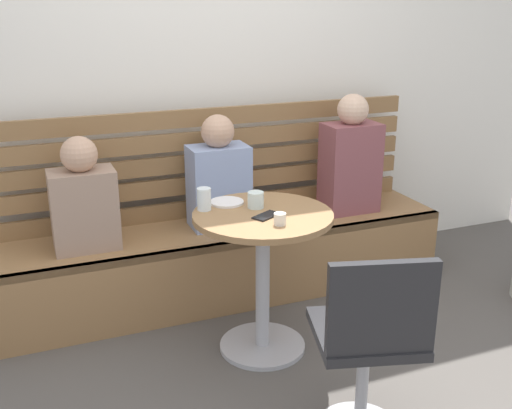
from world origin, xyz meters
TOP-DOWN VIEW (x-y plane):
  - back_wall at (0.00, 1.64)m, footprint 5.20×0.10m
  - booth_bench at (0.00, 1.20)m, footprint 2.70×0.52m
  - booth_backrest at (0.00, 1.44)m, footprint 2.65×0.04m
  - cafe_table at (-0.01, 0.56)m, footprint 0.68×0.68m
  - white_chair at (0.10, -0.25)m, footprint 0.49×0.49m
  - person_adult at (0.84, 1.19)m, footprint 0.34×0.22m
  - person_child_left at (-0.01, 1.23)m, footprint 0.34×0.22m
  - person_child_middle at (-0.78, 1.18)m, footprint 0.34×0.22m
  - cup_glass_short at (-0.01, 0.64)m, footprint 0.08×0.08m
  - cup_water_clear at (-0.26, 0.71)m, footprint 0.07×0.07m
  - cup_espresso_small at (-0.00, 0.38)m, footprint 0.06×0.06m
  - plate_small at (-0.12, 0.76)m, footprint 0.17×0.17m
  - phone_on_table at (-0.01, 0.50)m, footprint 0.16×0.13m

SIDE VIEW (x-z plane):
  - booth_bench at x=0.00m, z-range 0.00..0.44m
  - white_chair at x=0.10m, z-range 0.04..0.89m
  - cafe_table at x=-0.01m, z-range 0.15..0.89m
  - person_child_middle at x=-0.78m, z-range 0.40..1.01m
  - person_child_left at x=-0.01m, z-range 0.40..1.06m
  - phone_on_table at x=-0.01m, z-range 0.74..0.75m
  - plate_small at x=-0.12m, z-range 0.74..0.75m
  - cup_espresso_small at x=0.00m, z-range 0.74..0.79m
  - person_adult at x=0.84m, z-range 0.40..1.14m
  - booth_backrest at x=0.00m, z-range 0.44..1.11m
  - cup_glass_short at x=-0.01m, z-range 0.74..0.82m
  - cup_water_clear at x=-0.26m, z-range 0.74..0.85m
  - back_wall at x=0.00m, z-range 0.00..2.90m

